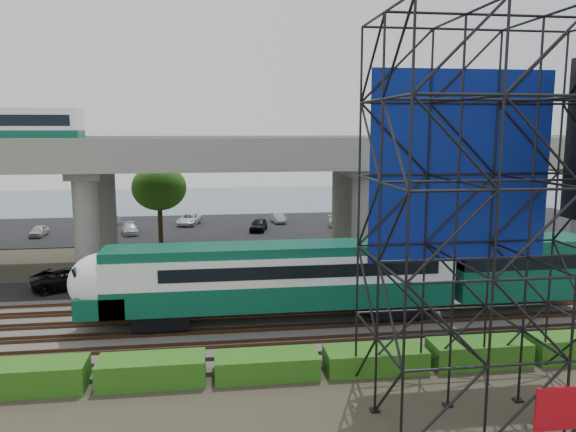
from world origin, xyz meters
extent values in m
plane|color=#474233|center=(0.00, 0.00, 0.00)|extent=(140.00, 140.00, 0.00)
cube|color=slate|center=(0.00, 2.00, 0.10)|extent=(90.00, 12.00, 0.20)
cube|color=black|center=(0.00, 10.50, 0.04)|extent=(90.00, 5.00, 0.08)
cube|color=black|center=(0.00, 34.00, 0.04)|extent=(90.00, 18.00, 0.08)
cube|color=#43596F|center=(0.00, 56.00, 0.01)|extent=(140.00, 40.00, 0.03)
cube|color=#472D1E|center=(0.00, -2.72, 0.28)|extent=(90.00, 0.08, 0.16)
cube|color=#472D1E|center=(0.00, -1.28, 0.28)|extent=(90.00, 0.08, 0.16)
cube|color=#472D1E|center=(0.00, -0.72, 0.28)|extent=(90.00, 0.08, 0.16)
cube|color=#472D1E|center=(0.00, 0.72, 0.28)|extent=(90.00, 0.08, 0.16)
cube|color=#472D1E|center=(0.00, 1.28, 0.28)|extent=(90.00, 0.08, 0.16)
cube|color=#472D1E|center=(0.00, 2.72, 0.28)|extent=(90.00, 0.08, 0.16)
cube|color=#472D1E|center=(0.00, 3.28, 0.28)|extent=(90.00, 0.08, 0.16)
cube|color=#472D1E|center=(0.00, 4.72, 0.28)|extent=(90.00, 0.08, 0.16)
cube|color=#472D1E|center=(0.00, 5.28, 0.28)|extent=(90.00, 0.08, 0.16)
cube|color=#472D1E|center=(0.00, 6.72, 0.28)|extent=(90.00, 0.08, 0.16)
cube|color=black|center=(-4.09, 2.00, 0.81)|extent=(3.00, 2.20, 0.90)
cube|color=black|center=(8.91, 2.00, 0.81)|extent=(3.00, 2.20, 0.90)
cube|color=#0A4C39|center=(2.41, 2.00, 1.96)|extent=(19.00, 3.00, 1.40)
cube|color=white|center=(2.41, 2.00, 3.41)|extent=(19.00, 3.00, 1.50)
cube|color=#0A4C39|center=(2.41, 2.00, 4.41)|extent=(19.00, 2.60, 0.50)
cube|color=black|center=(3.41, 2.00, 3.46)|extent=(15.00, 3.06, 0.70)
ellipsoid|color=white|center=(-7.09, 2.00, 2.86)|extent=(3.60, 3.00, 3.20)
cube|color=#0A4C39|center=(-7.09, 2.00, 1.81)|extent=(2.60, 3.00, 1.10)
cube|color=black|center=(-8.19, 2.00, 3.36)|extent=(0.48, 2.00, 1.09)
cube|color=#0A4C39|center=(16.41, 2.00, 2.96)|extent=(8.00, 3.00, 3.40)
cube|color=#9E9B93|center=(0.00, 16.00, 8.60)|extent=(80.00, 12.00, 1.20)
cube|color=#9E9B93|center=(0.00, 10.25, 9.75)|extent=(80.00, 0.50, 1.10)
cube|color=#9E9B93|center=(0.00, 21.75, 9.75)|extent=(80.00, 0.50, 1.10)
cylinder|color=#9E9B93|center=(-10.00, 12.50, 4.00)|extent=(1.80, 1.80, 8.00)
cylinder|color=#9E9B93|center=(-10.00, 19.50, 4.00)|extent=(1.80, 1.80, 8.00)
cube|color=#9E9B93|center=(-10.00, 16.00, 7.70)|extent=(2.40, 9.00, 0.60)
cylinder|color=#9E9B93|center=(10.00, 12.50, 4.00)|extent=(1.80, 1.80, 8.00)
cylinder|color=#9E9B93|center=(10.00, 19.50, 4.00)|extent=(1.80, 1.80, 8.00)
cube|color=#9E9B93|center=(10.00, 16.00, 7.70)|extent=(2.40, 9.00, 0.60)
cylinder|color=#9E9B93|center=(28.00, 19.50, 4.00)|extent=(1.80, 1.80, 8.00)
cube|color=#9E9B93|center=(28.00, 16.00, 7.70)|extent=(2.40, 9.00, 0.60)
cube|color=navy|center=(9.39, -4.95, 9.30)|extent=(8.10, 0.08, 8.25)
cube|color=red|center=(10.89, -11.05, 1.30)|extent=(2.40, 0.08, 1.60)
cube|color=black|center=(9.39, -8.00, 0.04)|extent=(9.36, 6.36, 0.08)
cube|color=#2C6216|center=(-9.00, -4.30, 0.60)|extent=(4.60, 1.80, 1.20)
cube|color=#2C6216|center=(-4.00, -4.30, 0.58)|extent=(4.60, 1.80, 1.15)
cube|color=#2C6216|center=(1.00, -4.30, 0.52)|extent=(4.60, 1.80, 1.03)
cube|color=#2C6216|center=(6.00, -4.30, 0.51)|extent=(4.60, 1.80, 1.01)
cube|color=#2C6216|center=(11.00, -4.30, 0.56)|extent=(4.60, 1.80, 1.12)
cube|color=#2C6216|center=(16.00, -4.30, 0.60)|extent=(4.60, 1.80, 1.20)
cylinder|color=#382314|center=(14.00, 12.50, 2.40)|extent=(0.44, 0.44, 4.80)
ellipsoid|color=#2C6216|center=(14.00, 12.50, 5.60)|extent=(4.94, 4.94, 4.18)
cylinder|color=#382314|center=(-6.00, 24.00, 2.40)|extent=(0.44, 0.44, 4.80)
ellipsoid|color=#2C6216|center=(-6.00, 24.00, 5.60)|extent=(4.94, 4.94, 4.18)
imported|color=black|center=(-10.88, 11.11, 0.83)|extent=(5.92, 4.24, 1.50)
imported|color=#BABABA|center=(-18.74, 31.00, 0.62)|extent=(1.39, 3.23, 1.09)
imported|color=#9EA2A6|center=(-12.59, 36.00, 0.64)|extent=(1.82, 3.58, 1.13)
imported|color=#ADB0B5|center=(-9.75, 31.00, 0.62)|extent=(2.20, 3.96, 1.08)
imported|color=silver|center=(-3.87, 36.00, 0.69)|extent=(2.95, 4.73, 1.22)
imported|color=black|center=(3.63, 31.00, 0.74)|extent=(2.44, 4.13, 1.32)
imported|color=#929499|center=(6.33, 36.00, 0.66)|extent=(1.61, 3.62, 1.16)
imported|color=silver|center=(12.43, 31.00, 0.71)|extent=(1.84, 4.39, 1.27)
imported|color=#ADB2B5|center=(15.40, 36.00, 0.67)|extent=(2.19, 4.33, 1.17)
camera|label=1|loc=(-1.26, -27.86, 10.98)|focal=35.00mm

